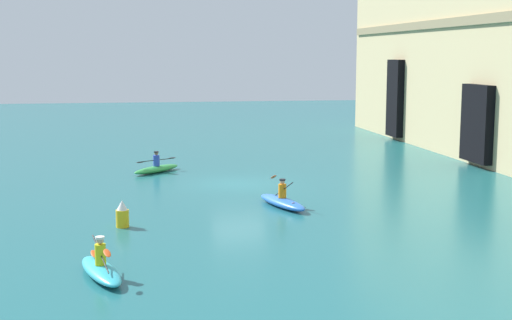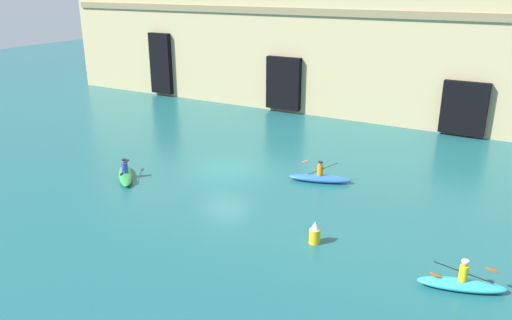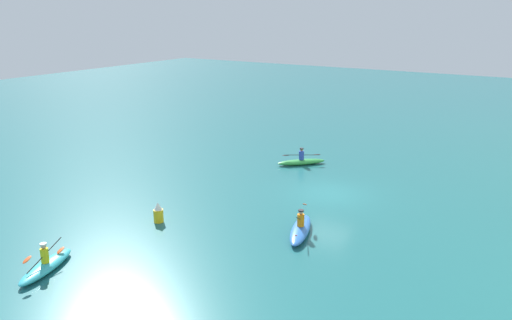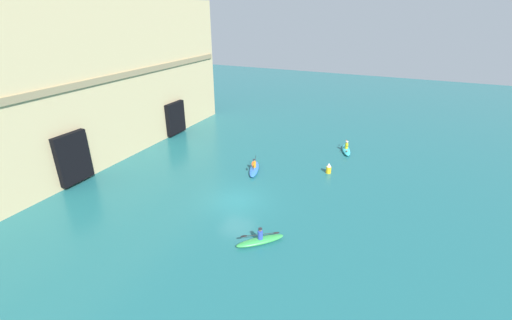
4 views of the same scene
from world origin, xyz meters
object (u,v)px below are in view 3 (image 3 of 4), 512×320
kayak_blue (301,229)px  marker_buoy (158,213)px  kayak_cyan (46,265)px  kayak_green (301,161)px

kayak_blue → marker_buoy: bearing=92.7°
kayak_blue → kayak_cyan: 10.59m
kayak_blue → marker_buoy: 6.73m
kayak_green → marker_buoy: size_ratio=2.82×
kayak_green → marker_buoy: kayak_green is taller
kayak_green → marker_buoy: 11.90m
kayak_cyan → marker_buoy: kayak_cyan is taller
kayak_blue → kayak_green: 10.55m
kayak_blue → kayak_cyan: (8.15, -6.76, -0.01)m
marker_buoy → kayak_blue: bearing=110.8°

